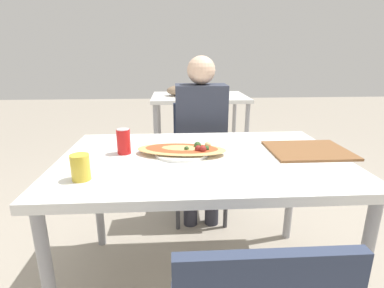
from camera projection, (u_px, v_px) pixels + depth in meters
ground_plane at (201, 282)px, 1.65m from camera, size 14.00×14.00×0.00m
dining_table at (202, 169)px, 1.46m from camera, size 1.36×0.88×0.73m
chair_far_seated at (199, 153)px, 2.25m from camera, size 0.40×0.40×0.85m
person_seated at (201, 131)px, 2.08m from camera, size 0.35×0.24×1.20m
pizza_main at (183, 150)px, 1.47m from camera, size 0.46×0.27×0.06m
soda_can at (124, 141)px, 1.47m from camera, size 0.07×0.07×0.12m
drink_glass at (80, 167)px, 1.16m from camera, size 0.07×0.07×0.10m
serving_tray at (308, 150)px, 1.51m from camera, size 0.39×0.32×0.01m
background_table at (196, 100)px, 3.53m from camera, size 1.10×0.80×0.85m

